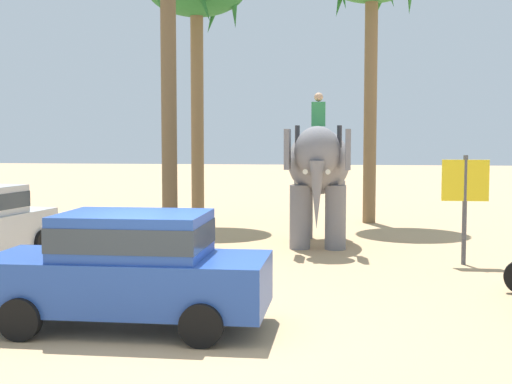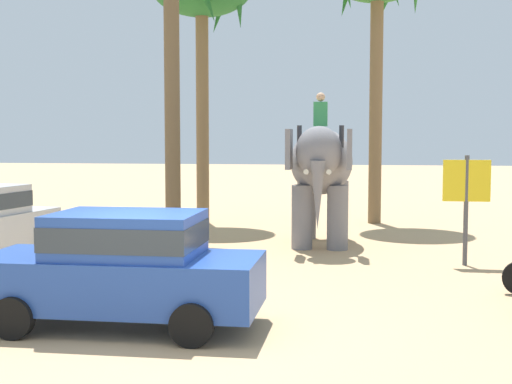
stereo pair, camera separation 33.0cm
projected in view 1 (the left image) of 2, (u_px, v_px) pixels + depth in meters
ground_plane at (172, 337)px, 9.92m from camera, size 120.00×120.00×0.00m
car_sedan_foreground at (130, 265)px, 10.35m from camera, size 4.11×1.89×1.70m
elephant_with_mahout at (319, 168)px, 18.17m from camera, size 1.63×3.87×3.88m
signboard_yellow at (465, 188)px, 15.40m from camera, size 1.00×0.10×2.40m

